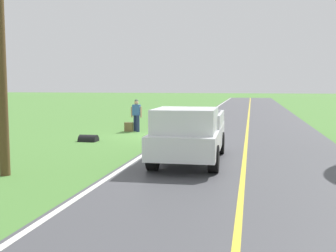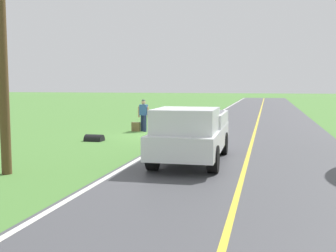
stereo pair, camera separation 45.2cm
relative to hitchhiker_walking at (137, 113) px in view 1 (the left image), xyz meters
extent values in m
plane|color=#4C7F38|center=(-1.41, 1.62, -0.98)|extent=(200.00, 200.00, 0.00)
cube|color=#47474C|center=(-5.88, 1.62, -0.98)|extent=(7.58, 120.00, 0.00)
cube|color=silver|center=(-2.27, 1.62, -0.98)|extent=(0.16, 117.60, 0.00)
cube|color=gold|center=(-5.88, 1.62, -0.98)|extent=(0.14, 117.60, 0.00)
cylinder|color=navy|center=(-0.11, 0.15, -0.54)|extent=(0.18, 0.18, 0.88)
cylinder|color=navy|center=(0.11, -0.09, -0.54)|extent=(0.18, 0.18, 0.88)
cube|color=#335999|center=(0.00, 0.03, 0.19)|extent=(0.40, 0.26, 0.58)
sphere|color=tan|center=(0.00, 0.03, 0.59)|extent=(0.23, 0.23, 0.23)
sphere|color=#4C564C|center=(0.00, 0.03, 0.67)|extent=(0.20, 0.20, 0.20)
cube|color=navy|center=(0.00, -0.17, 0.22)|extent=(0.32, 0.20, 0.44)
cylinder|color=tan|center=(-0.26, 0.05, 0.08)|extent=(0.10, 0.10, 0.58)
cylinder|color=tan|center=(0.26, 0.05, 0.08)|extent=(0.10, 0.10, 0.58)
cube|color=brown|center=(0.42, 0.08, -0.73)|extent=(0.46, 0.20, 0.49)
cube|color=silver|center=(-4.10, 7.89, -0.23)|extent=(2.10, 5.44, 0.70)
cube|color=silver|center=(-4.12, 9.08, 0.48)|extent=(1.88, 2.19, 0.72)
cube|color=black|center=(-4.12, 9.08, 0.55)|extent=(1.70, 1.33, 0.43)
cube|color=silver|center=(-5.01, 6.79, 0.34)|extent=(0.16, 3.03, 0.45)
cube|color=silver|center=(-3.13, 6.83, 0.34)|extent=(0.16, 3.03, 0.45)
cube|color=silver|center=(-4.05, 5.30, 0.34)|extent=(1.84, 0.14, 0.45)
cylinder|color=black|center=(-5.03, 9.62, -0.58)|extent=(0.32, 0.81, 0.80)
cylinder|color=black|center=(-3.23, 9.66, -0.58)|extent=(0.32, 0.81, 0.80)
cylinder|color=black|center=(-4.97, 6.32, -0.58)|extent=(0.32, 0.81, 0.80)
cylinder|color=black|center=(-3.17, 6.36, -0.58)|extent=(0.32, 0.81, 0.80)
cylinder|color=black|center=(1.06, 4.19, -0.98)|extent=(0.80, 0.60, 0.60)
camera|label=1|loc=(-6.07, 21.41, 1.57)|focal=44.06mm
camera|label=2|loc=(-6.51, 21.31, 1.57)|focal=44.06mm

